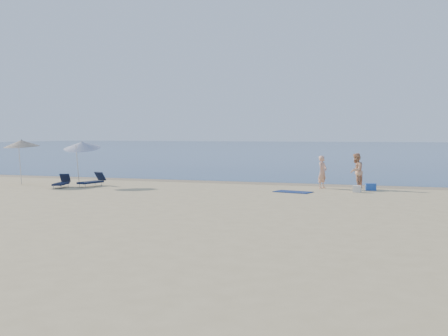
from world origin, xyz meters
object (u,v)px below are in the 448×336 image
at_px(person_left, 322,172).
at_px(person_right, 356,171).
at_px(blue_cooler, 371,187).
at_px(umbrella_near, 82,145).

xyz_separation_m(person_left, person_right, (1.57, 0.33, 0.06)).
xyz_separation_m(person_left, blue_cooler, (2.31, -0.28, -0.63)).
distance_m(blue_cooler, umbrella_near, 14.54).
distance_m(person_left, umbrella_near, 12.25).
relative_size(person_left, umbrella_near, 0.65).
distance_m(person_left, blue_cooler, 2.41).
height_order(person_left, blue_cooler, person_left).
xyz_separation_m(person_left, umbrella_near, (-11.92, -2.50, 1.28)).
relative_size(blue_cooler, umbrella_near, 0.19).
bearing_deg(person_right, umbrella_near, -65.35).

